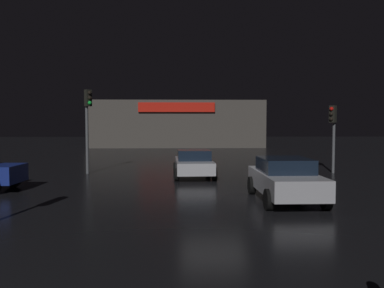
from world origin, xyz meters
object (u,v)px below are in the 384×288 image
(store_building, at_px, (177,124))
(traffic_signal_cross_right, at_px, (88,116))
(car_near, at_px, (285,179))
(car_far, at_px, (194,163))
(traffic_signal_opposite, at_px, (333,126))

(store_building, relative_size, traffic_signal_cross_right, 4.26)
(traffic_signal_cross_right, bearing_deg, car_near, -41.58)
(car_far, bearing_deg, store_building, 92.19)
(store_building, distance_m, car_far, 26.09)
(store_building, relative_size, traffic_signal_opposite, 5.23)
(store_building, xyz_separation_m, traffic_signal_opposite, (8.60, -24.76, 0.01))
(store_building, xyz_separation_m, traffic_signal_cross_right, (-4.65, -24.54, 0.51))
(store_building, xyz_separation_m, car_far, (0.99, -26.00, -1.88))
(traffic_signal_opposite, xyz_separation_m, car_near, (-4.61, -7.44, -1.80))
(traffic_signal_cross_right, xyz_separation_m, car_near, (8.64, -7.66, -2.30))
(store_building, distance_m, car_near, 32.50)
(car_near, xyz_separation_m, car_far, (-3.00, 6.20, -0.09))
(store_building, xyz_separation_m, car_near, (3.99, -32.20, -1.79))
(store_building, distance_m, traffic_signal_opposite, 26.21)
(store_building, relative_size, car_near, 4.49)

